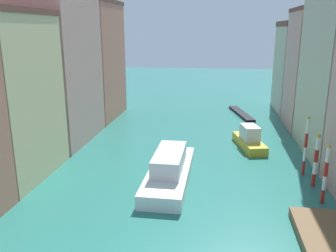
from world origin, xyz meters
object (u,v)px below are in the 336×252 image
at_px(mooring_pole_1, 316,159).
at_px(mooring_pole_2, 306,145).
at_px(waterfront_dock, 332,244).
at_px(gondola_black, 241,113).
at_px(mooring_pole_0, 325,174).
at_px(motorboat_0, 249,140).
at_px(vaporetto_white, 169,169).

relative_size(mooring_pole_1, mooring_pole_2, 0.85).
distance_m(waterfront_dock, mooring_pole_1, 8.99).
height_order(mooring_pole_1, gondola_black, mooring_pole_1).
distance_m(mooring_pole_1, gondola_black, 24.55).
bearing_deg(gondola_black, mooring_pole_0, -81.12).
relative_size(waterfront_dock, motorboat_0, 1.14).
relative_size(mooring_pole_2, gondola_black, 0.56).
xyz_separation_m(mooring_pole_1, gondola_black, (-4.34, 24.07, -2.07)).
bearing_deg(motorboat_0, waterfront_dock, -79.47).
height_order(mooring_pole_1, motorboat_0, mooring_pole_1).
bearing_deg(mooring_pole_2, motorboat_0, 120.94).
bearing_deg(motorboat_0, vaporetto_white, -126.94).
height_order(waterfront_dock, mooring_pole_1, mooring_pole_1).
height_order(mooring_pole_2, motorboat_0, mooring_pole_2).
xyz_separation_m(waterfront_dock, gondola_black, (-3.28, 32.78, -0.11)).
distance_m(gondola_black, motorboat_0, 15.04).
bearing_deg(vaporetto_white, gondola_black, 73.56).
bearing_deg(vaporetto_white, mooring_pole_1, 2.95).
bearing_deg(mooring_pole_2, vaporetto_white, -165.71).
bearing_deg(mooring_pole_0, vaporetto_white, 168.16).
bearing_deg(mooring_pole_0, motorboat_0, 109.44).
xyz_separation_m(waterfront_dock, vaporetto_white, (-10.56, 8.11, 0.68)).
xyz_separation_m(mooring_pole_0, mooring_pole_1, (0.11, 3.01, -0.04)).
bearing_deg(vaporetto_white, waterfront_dock, -37.54).
bearing_deg(mooring_pole_0, waterfront_dock, -99.51).
bearing_deg(gondola_black, waterfront_dock, -84.29).
xyz_separation_m(mooring_pole_0, motorboat_0, (-4.26, 12.06, -1.42)).
bearing_deg(waterfront_dock, mooring_pole_2, 86.08).
height_order(waterfront_dock, motorboat_0, motorboat_0).
height_order(mooring_pole_2, gondola_black, mooring_pole_2).
bearing_deg(mooring_pole_1, gondola_black, 100.22).
bearing_deg(waterfront_dock, mooring_pole_0, 80.49).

